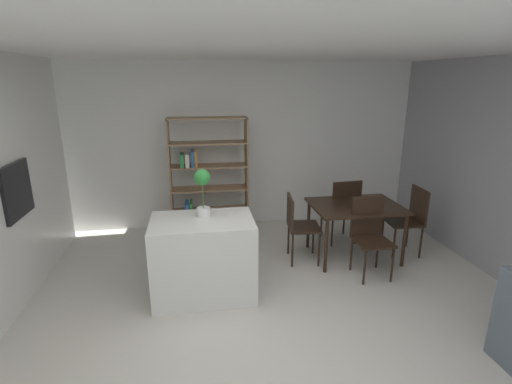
{
  "coord_description": "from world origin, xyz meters",
  "views": [
    {
      "loc": [
        -0.5,
        -2.94,
        2.34
      ],
      "look_at": [
        0.17,
        1.19,
        1.11
      ],
      "focal_mm": 27.0,
      "sensor_mm": 36.0,
      "label": 1
    }
  ],
  "objects_px": {
    "kitchen_island": "(204,258)",
    "dining_chair_near": "(370,230)",
    "dining_table": "(355,210)",
    "dining_chair_far": "(343,206)",
    "dining_chair_window_side": "(411,215)",
    "open_bookshelf": "(204,182)",
    "dining_chair_island_side": "(297,222)",
    "potted_plant_on_island": "(203,187)",
    "built_in_oven": "(17,190)"
  },
  "relations": [
    {
      "from": "kitchen_island",
      "to": "dining_chair_near",
      "type": "relative_size",
      "value": 1.15
    },
    {
      "from": "dining_table",
      "to": "dining_chair_far",
      "type": "relative_size",
      "value": 1.2
    },
    {
      "from": "kitchen_island",
      "to": "dining_chair_window_side",
      "type": "xyz_separation_m",
      "value": [
        2.83,
        0.64,
        0.11
      ]
    },
    {
      "from": "open_bookshelf",
      "to": "dining_table",
      "type": "distance_m",
      "value": 2.27
    },
    {
      "from": "dining_chair_far",
      "to": "kitchen_island",
      "type": "bearing_deg",
      "value": 22.82
    },
    {
      "from": "open_bookshelf",
      "to": "kitchen_island",
      "type": "bearing_deg",
      "value": -92.55
    },
    {
      "from": "dining_chair_window_side",
      "to": "kitchen_island",
      "type": "bearing_deg",
      "value": -73.48
    },
    {
      "from": "dining_chair_island_side",
      "to": "dining_chair_near",
      "type": "height_order",
      "value": "dining_chair_near"
    },
    {
      "from": "potted_plant_on_island",
      "to": "open_bookshelf",
      "type": "xyz_separation_m",
      "value": [
        0.06,
        1.68,
        -0.39
      ]
    },
    {
      "from": "potted_plant_on_island",
      "to": "open_bookshelf",
      "type": "distance_m",
      "value": 1.73
    },
    {
      "from": "kitchen_island",
      "to": "dining_chair_island_side",
      "type": "relative_size",
      "value": 1.25
    },
    {
      "from": "potted_plant_on_island",
      "to": "dining_table",
      "type": "distance_m",
      "value": 2.15
    },
    {
      "from": "open_bookshelf",
      "to": "dining_chair_island_side",
      "type": "bearing_deg",
      "value": -44.54
    },
    {
      "from": "potted_plant_on_island",
      "to": "dining_chair_near",
      "type": "relative_size",
      "value": 0.55
    },
    {
      "from": "potted_plant_on_island",
      "to": "dining_chair_window_side",
      "type": "relative_size",
      "value": 0.57
    },
    {
      "from": "open_bookshelf",
      "to": "dining_chair_near",
      "type": "relative_size",
      "value": 1.87
    },
    {
      "from": "dining_chair_near",
      "to": "dining_chair_window_side",
      "type": "relative_size",
      "value": 1.04
    },
    {
      "from": "dining_table",
      "to": "dining_chair_island_side",
      "type": "bearing_deg",
      "value": 179.3
    },
    {
      "from": "dining_chair_far",
      "to": "built_in_oven",
      "type": "bearing_deg",
      "value": 6.28
    },
    {
      "from": "dining_chair_island_side",
      "to": "dining_chair_far",
      "type": "bearing_deg",
      "value": -54.56
    },
    {
      "from": "built_in_oven",
      "to": "kitchen_island",
      "type": "xyz_separation_m",
      "value": [
        1.89,
        -0.28,
        -0.78
      ]
    },
    {
      "from": "dining_chair_far",
      "to": "dining_chair_island_side",
      "type": "bearing_deg",
      "value": 23.6
    },
    {
      "from": "potted_plant_on_island",
      "to": "dining_chair_island_side",
      "type": "distance_m",
      "value": 1.5
    },
    {
      "from": "kitchen_island",
      "to": "dining_chair_island_side",
      "type": "distance_m",
      "value": 1.41
    },
    {
      "from": "dining_chair_window_side",
      "to": "dining_table",
      "type": "bearing_deg",
      "value": -86.71
    },
    {
      "from": "dining_chair_near",
      "to": "potted_plant_on_island",
      "type": "bearing_deg",
      "value": -179.21
    },
    {
      "from": "open_bookshelf",
      "to": "dining_chair_far",
      "type": "relative_size",
      "value": 1.87
    },
    {
      "from": "kitchen_island",
      "to": "dining_chair_far",
      "type": "distance_m",
      "value": 2.32
    },
    {
      "from": "open_bookshelf",
      "to": "dining_table",
      "type": "bearing_deg",
      "value": -30.56
    },
    {
      "from": "dining_chair_island_side",
      "to": "dining_chair_far",
      "type": "relative_size",
      "value": 0.92
    },
    {
      "from": "built_in_oven",
      "to": "open_bookshelf",
      "type": "height_order",
      "value": "open_bookshelf"
    },
    {
      "from": "built_in_oven",
      "to": "kitchen_island",
      "type": "relative_size",
      "value": 0.55
    },
    {
      "from": "potted_plant_on_island",
      "to": "dining_chair_window_side",
      "type": "height_order",
      "value": "potted_plant_on_island"
    },
    {
      "from": "potted_plant_on_island",
      "to": "dining_chair_island_side",
      "type": "height_order",
      "value": "potted_plant_on_island"
    },
    {
      "from": "kitchen_island",
      "to": "open_bookshelf",
      "type": "relative_size",
      "value": 0.61
    },
    {
      "from": "dining_chair_island_side",
      "to": "dining_chair_far",
      "type": "xyz_separation_m",
      "value": [
        0.8,
        0.45,
        0.03
      ]
    },
    {
      "from": "dining_chair_far",
      "to": "dining_table",
      "type": "bearing_deg",
      "value": 83.14
    },
    {
      "from": "potted_plant_on_island",
      "to": "dining_chair_window_side",
      "type": "xyz_separation_m",
      "value": [
        2.81,
        0.53,
        -0.67
      ]
    },
    {
      "from": "open_bookshelf",
      "to": "dining_chair_island_side",
      "type": "xyz_separation_m",
      "value": [
        1.16,
        -1.14,
        -0.29
      ]
    },
    {
      "from": "dining_chair_near",
      "to": "dining_chair_far",
      "type": "xyz_separation_m",
      "value": [
        0.01,
        0.91,
        0.01
      ]
    },
    {
      "from": "kitchen_island",
      "to": "open_bookshelf",
      "type": "distance_m",
      "value": 1.84
    },
    {
      "from": "dining_chair_far",
      "to": "potted_plant_on_island",
      "type": "bearing_deg",
      "value": 20.53
    },
    {
      "from": "open_bookshelf",
      "to": "dining_chair_window_side",
      "type": "bearing_deg",
      "value": -22.82
    },
    {
      "from": "kitchen_island",
      "to": "dining_chair_near",
      "type": "height_order",
      "value": "dining_chair_near"
    },
    {
      "from": "potted_plant_on_island",
      "to": "dining_table",
      "type": "bearing_deg",
      "value": 14.88
    },
    {
      "from": "potted_plant_on_island",
      "to": "open_bookshelf",
      "type": "relative_size",
      "value": 0.29
    },
    {
      "from": "potted_plant_on_island",
      "to": "dining_chair_island_side",
      "type": "xyz_separation_m",
      "value": [
        1.22,
        0.54,
        -0.68
      ]
    },
    {
      "from": "open_bookshelf",
      "to": "dining_chair_window_side",
      "type": "relative_size",
      "value": 1.93
    },
    {
      "from": "open_bookshelf",
      "to": "dining_chair_window_side",
      "type": "height_order",
      "value": "open_bookshelf"
    },
    {
      "from": "potted_plant_on_island",
      "to": "dining_chair_island_side",
      "type": "relative_size",
      "value": 0.6
    }
  ]
}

